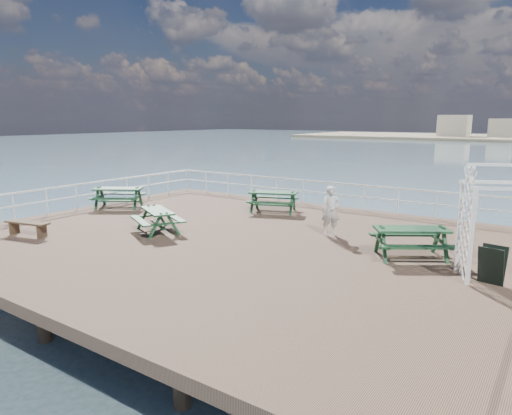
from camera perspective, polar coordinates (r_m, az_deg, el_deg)
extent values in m
cube|color=brown|center=(14.97, -1.81, -4.48)|extent=(18.00, 14.00, 0.30)
plane|color=#456375|center=(52.64, 25.01, 3.65)|extent=(300.00, 300.00, 0.00)
cube|color=beige|center=(146.43, 23.62, 9.37)|extent=(8.00, 8.00, 6.00)
cube|color=beige|center=(144.58, 28.31, 8.77)|extent=(6.00, 8.00, 5.00)
cylinder|color=brown|center=(24.03, -8.45, -1.57)|extent=(0.36, 0.36, 2.10)
cube|color=white|center=(20.54, 9.58, 3.05)|extent=(17.70, 0.07, 0.07)
cube|color=white|center=(20.61, 9.53, 1.68)|extent=(17.70, 0.05, 0.05)
cylinder|color=white|center=(25.59, -8.74, 3.51)|extent=(0.05, 0.05, 1.10)
cube|color=white|center=(21.11, -21.60, 2.64)|extent=(0.07, 13.70, 0.07)
cube|color=white|center=(21.18, -21.50, 1.30)|extent=(0.05, 13.70, 0.05)
cube|color=#14371F|center=(20.87, -16.84, 2.26)|extent=(2.14, 1.76, 0.07)
cube|color=#14371F|center=(21.55, -16.22, 1.68)|extent=(1.87, 1.33, 0.06)
cube|color=#14371F|center=(20.29, -17.40, 1.05)|extent=(1.87, 1.33, 0.06)
cube|color=#14371F|center=(21.21, -18.96, 1.31)|extent=(0.96, 1.43, 0.07)
cube|color=#14371F|center=(20.67, -14.57, 1.31)|extent=(0.96, 1.43, 0.07)
cube|color=#14371F|center=(21.53, -18.63, 1.32)|extent=(0.39, 0.54, 0.99)
cube|color=#14371F|center=(20.91, -19.27, 1.00)|extent=(0.39, 0.54, 0.99)
cube|color=#14371F|center=(21.00, -14.30, 1.32)|extent=(0.39, 0.54, 0.99)
cube|color=#14371F|center=(20.36, -14.83, 1.00)|extent=(0.39, 0.54, 0.99)
cube|color=#14371F|center=(20.96, -16.76, 0.77)|extent=(1.57, 1.05, 0.07)
cube|color=#14371F|center=(19.10, 2.18, 1.88)|extent=(2.12, 1.42, 0.07)
cube|color=#14371F|center=(19.79, 2.55, 1.27)|extent=(1.95, 0.96, 0.05)
cube|color=#14371F|center=(18.52, 1.76, 0.59)|extent=(1.95, 0.96, 0.05)
cube|color=#14371F|center=(19.33, -0.22, 0.98)|extent=(0.65, 1.52, 0.07)
cube|color=#14371F|center=(19.01, 4.60, 0.77)|extent=(0.65, 1.52, 0.07)
cube|color=#14371F|center=(19.66, 0.01, 0.99)|extent=(0.28, 0.56, 0.96)
cube|color=#14371F|center=(19.03, -0.46, 0.65)|extent=(0.28, 0.56, 0.96)
cube|color=#14371F|center=(19.34, 4.76, 0.78)|extent=(0.28, 0.56, 0.96)
cube|color=#14371F|center=(18.70, 4.44, 0.43)|extent=(0.28, 0.56, 0.96)
cube|color=#14371F|center=(19.19, 2.16, 0.29)|extent=(1.67, 0.71, 0.07)
cube|color=#14371F|center=(13.46, 18.89, -2.59)|extent=(2.10, 1.75, 0.07)
cube|color=#14371F|center=(14.15, 18.00, -3.23)|extent=(1.82, 1.33, 0.06)
cube|color=#14371F|center=(12.93, 19.69, -4.67)|extent=(1.82, 1.33, 0.06)
cube|color=#14371F|center=(13.31, 15.38, -4.06)|extent=(0.96, 1.39, 0.07)
cube|color=#14371F|center=(13.82, 22.10, -3.94)|extent=(0.96, 1.39, 0.07)
cube|color=#14371F|center=(13.64, 15.02, -3.93)|extent=(0.39, 0.53, 0.97)
cube|color=#14371F|center=(13.02, 15.72, -4.68)|extent=(0.39, 0.53, 0.97)
cube|color=#14371F|center=(14.13, 21.61, -3.81)|extent=(0.39, 0.53, 0.97)
cube|color=#14371F|center=(13.53, 22.58, -4.53)|extent=(0.39, 0.53, 0.97)
cube|color=#14371F|center=(13.59, 18.75, -4.82)|extent=(1.53, 1.05, 0.07)
cube|color=#14371F|center=(16.03, -12.24, -0.39)|extent=(1.94, 1.47, 0.06)
cube|color=#14371F|center=(16.26, -10.14, -1.20)|extent=(1.73, 1.06, 0.05)
cube|color=#14371F|center=(15.94, -14.29, -1.62)|extent=(1.73, 1.06, 0.05)
cube|color=#14371F|center=(16.81, -12.91, -0.98)|extent=(0.75, 1.34, 0.06)
cube|color=#14371F|center=(15.38, -11.41, -2.03)|extent=(0.75, 1.34, 0.06)
cube|color=#14371F|center=(16.90, -11.91, -1.05)|extent=(0.31, 0.50, 0.89)
cube|color=#14371F|center=(16.74, -13.90, -1.24)|extent=(0.31, 0.50, 0.89)
cube|color=#14371F|center=(15.48, -10.33, -2.10)|extent=(0.31, 0.50, 0.89)
cube|color=#14371F|center=(15.31, -12.49, -2.32)|extent=(0.31, 0.50, 0.89)
cube|color=#14371F|center=(16.13, -12.17, -2.11)|extent=(1.47, 0.82, 0.06)
cube|color=brown|center=(17.03, -26.69, -1.69)|extent=(1.71, 0.74, 0.06)
cube|color=brown|center=(17.55, -27.97, -2.26)|extent=(0.16, 0.36, 0.42)
cube|color=brown|center=(16.61, -25.20, -2.70)|extent=(0.16, 0.36, 0.42)
cube|color=white|center=(11.69, 25.32, -3.50)|extent=(0.11, 0.11, 2.27)
cube|color=white|center=(12.76, 24.06, -2.24)|extent=(0.11, 0.11, 2.27)
cube|color=white|center=(12.86, 28.99, 2.75)|extent=(2.11, 0.99, 0.08)
cube|color=black|center=(12.10, 27.27, -6.56)|extent=(0.60, 0.31, 0.93)
cube|color=black|center=(12.27, 27.51, -6.34)|extent=(0.60, 0.31, 0.93)
imported|color=silver|center=(15.42, 9.32, -0.42)|extent=(0.72, 0.67, 1.66)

